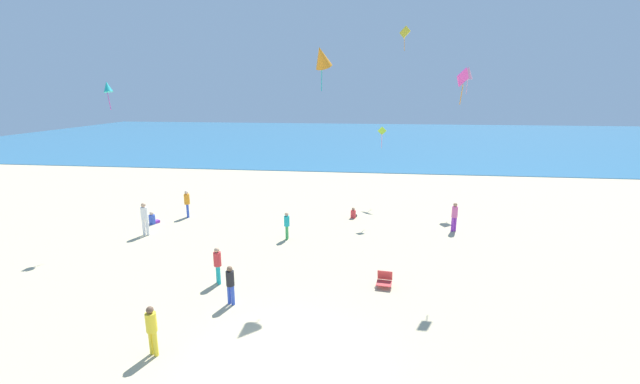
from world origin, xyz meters
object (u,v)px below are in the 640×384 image
object	(u,v)px
kite_pink	(468,73)
kite_orange	(322,57)
person_1	(187,202)
person_3	(455,215)
kite_teal	(107,87)
kite_magenta	(463,78)
person_8	(145,217)
person_6	(287,224)
person_4	(152,327)
kite_lime	(382,132)
person_2	(153,219)
person_7	(230,282)
kite_yellow	(405,32)
beach_chair_mid_beach	(384,280)
person_5	(353,214)
person_0	(218,263)

from	to	relation	value
kite_pink	kite_orange	world-z (taller)	kite_orange
person_1	person_3	bearing A→B (deg)	149.56
kite_teal	kite_magenta	bearing A→B (deg)	-7.09
person_8	person_1	bearing A→B (deg)	-17.51
person_6	kite_pink	distance (m)	15.38
person_3	kite_teal	distance (m)	18.89
person_1	person_8	distance (m)	3.41
person_6	person_4	bearing A→B (deg)	78.15
kite_orange	kite_lime	size ratio (longest dim) A/B	1.42
kite_teal	person_2	bearing A→B (deg)	71.14
person_1	kite_lime	size ratio (longest dim) A/B	1.31
person_1	person_4	world-z (taller)	person_1
person_2	person_7	bearing A→B (deg)	-109.99
person_2	person_7	xyz separation A→B (m)	(7.50, -8.27, 0.57)
person_2	kite_yellow	distance (m)	21.39
person_7	kite_teal	bearing A→B (deg)	68.40
person_1	kite_magenta	distance (m)	16.79
person_6	person_7	size ratio (longest dim) A/B	0.98
person_7	kite_orange	size ratio (longest dim) A/B	0.82
kite_magenta	beach_chair_mid_beach	bearing A→B (deg)	-140.05
person_8	kite_lime	world-z (taller)	kite_lime
person_2	person_3	bearing A→B (deg)	-59.43
person_3	kite_magenta	size ratio (longest dim) A/B	1.13
kite_teal	kite_yellow	size ratio (longest dim) A/B	0.80
person_4	kite_magenta	xyz separation A→B (m)	(9.51, 7.51, 7.00)
person_5	kite_lime	xyz separation A→B (m)	(1.54, 0.47, 4.86)
kite_lime	kite_teal	bearing A→B (deg)	-160.25
person_7	kite_teal	size ratio (longest dim) A/B	1.04
kite_orange	person_1	bearing A→B (deg)	146.25
person_5	person_6	bearing A→B (deg)	160.43
person_8	person_4	bearing A→B (deg)	-153.07
beach_chair_mid_beach	person_0	world-z (taller)	person_0
person_0	person_5	xyz separation A→B (m)	(4.90, 9.34, -0.63)
beach_chair_mid_beach	kite_lime	distance (m)	10.43
person_1	kite_yellow	bearing A→B (deg)	-171.90
person_5	kite_magenta	distance (m)	10.91
person_7	beach_chair_mid_beach	bearing A→B (deg)	-52.15
person_5	kite_pink	world-z (taller)	kite_pink
person_6	kite_lime	distance (m)	7.86
kite_teal	person_5	bearing A→B (deg)	20.08
person_6	person_0	bearing A→B (deg)	71.23
person_3	person_7	bearing A→B (deg)	106.67
person_0	person_1	bearing A→B (deg)	-95.29
person_2	kite_magenta	size ratio (longest dim) A/B	0.53
person_8	person_6	bearing A→B (deg)	-91.33
person_0	person_3	bearing A→B (deg)	179.39
person_0	person_7	xyz separation A→B (m)	(1.04, -1.51, -0.03)
person_1	kite_pink	distance (m)	19.32
person_4	kite_yellow	bearing A→B (deg)	-178.24
person_0	person_2	world-z (taller)	person_0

